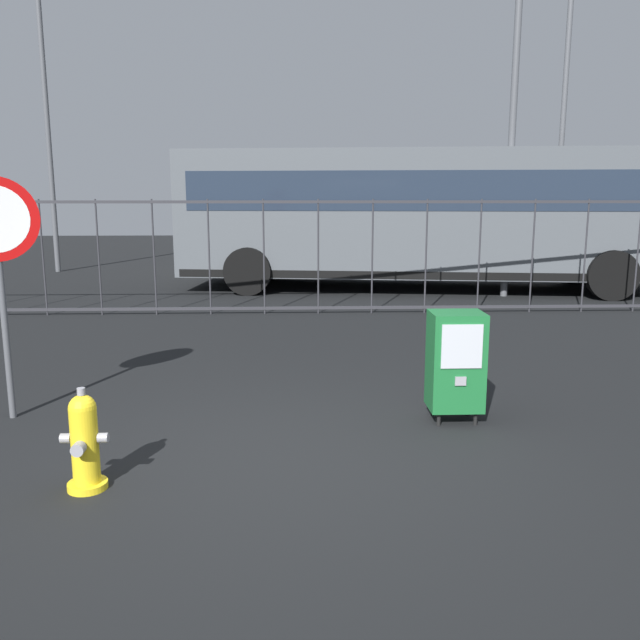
% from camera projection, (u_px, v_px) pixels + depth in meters
% --- Properties ---
extents(ground_plane, '(60.00, 60.00, 0.00)m').
position_uv_depth(ground_plane, '(288.00, 461.00, 5.15)').
color(ground_plane, black).
extents(fire_hydrant, '(0.33, 0.32, 0.75)m').
position_uv_depth(fire_hydrant, '(85.00, 442.00, 4.60)').
color(fire_hydrant, yellow).
rests_on(fire_hydrant, ground_plane).
extents(newspaper_box_primary, '(0.48, 0.42, 1.02)m').
position_uv_depth(newspaper_box_primary, '(456.00, 361.00, 5.98)').
color(newspaper_box_primary, black).
rests_on(newspaper_box_primary, ground_plane).
extents(fence_barrier, '(18.03, 0.04, 2.00)m').
position_uv_depth(fence_barrier, '(291.00, 256.00, 11.40)').
color(fence_barrier, '#2D2D33').
rests_on(fence_barrier, ground_plane).
extents(bus_near, '(10.74, 3.87, 3.00)m').
position_uv_depth(bus_near, '(423.00, 212.00, 14.32)').
color(bus_near, '#4C5156').
rests_on(bus_near, ground_plane).
extents(bus_far, '(10.70, 3.61, 3.00)m').
position_uv_depth(bus_far, '(407.00, 208.00, 18.34)').
color(bus_far, beige).
rests_on(bus_far, ground_plane).
extents(street_light_near_left, '(0.32, 0.32, 8.22)m').
position_uv_depth(street_light_near_left, '(45.00, 93.00, 17.14)').
color(street_light_near_left, '#4C4F54').
rests_on(street_light_near_left, ground_plane).
extents(street_light_near_right, '(0.32, 0.32, 7.99)m').
position_uv_depth(street_light_near_right, '(565.00, 97.00, 17.00)').
color(street_light_near_right, '#4C4F54').
rests_on(street_light_near_right, ground_plane).
extents(street_light_far_left, '(0.32, 0.32, 6.27)m').
position_uv_depth(street_light_far_left, '(513.00, 112.00, 12.93)').
color(street_light_far_left, '#4C4F54').
rests_on(street_light_far_left, ground_plane).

